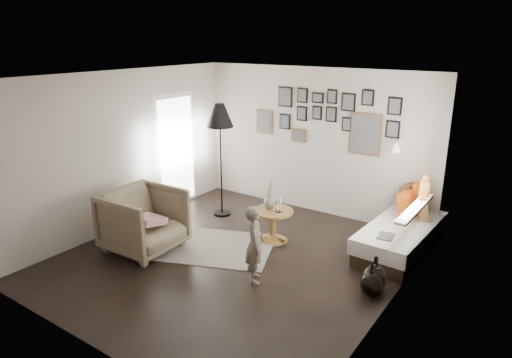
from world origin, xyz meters
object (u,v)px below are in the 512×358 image
Objects in this scene: demijohn_large at (374,278)px; armchair at (144,221)px; pedestal_table at (273,226)px; child at (255,244)px; vase at (269,200)px; floor_lamp at (220,120)px; magazine_basket at (139,229)px; demijohn_small at (371,284)px; daybed at (403,231)px.

armchair is at bearing -165.92° from demijohn_large.
pedestal_table is 0.61× the size of child.
vase is 1.72m from floor_lamp.
armchair reaches higher than magazine_basket.
floor_lamp is (-1.27, 0.38, 1.09)m from vase.
vase is 2.14m from demijohn_small.
child is (0.56, -1.21, -0.12)m from vase.
demijohn_small is at bearing -18.56° from floor_lamp.
pedestal_table is 1.35× the size of demijohn_large.
floor_lamp is 4.23× the size of demijohn_large.
magazine_basket is (-3.53, -2.04, -0.10)m from daybed.
demijohn_large reaches higher than magazine_basket.
child is (-1.31, -2.03, 0.24)m from daybed.
demijohn_small is (3.29, 0.70, -0.31)m from armchair.
armchair is 3.37m from demijohn_small.
demijohn_small is at bearing -83.68° from daybed.
floor_lamp is at bearing -3.14° from armchair.
daybed reaches higher than demijohn_small.
vase is 1.06× the size of demijohn_small.
demijohn_small is (0.01, -0.12, -0.02)m from demijohn_large.
demijohn_small is (3.63, 0.52, -0.02)m from magazine_basket.
pedestal_table reaches higher than magazine_basket.
armchair is 1.89m from child.
pedestal_table is 2.01m from demijohn_small.
demijohn_large is at bearing -83.61° from daybed.
vase reaches higher than armchair.
pedestal_table is 0.42m from vase.
floor_lamp is (-1.35, 0.40, 1.50)m from pedestal_table.
daybed is 5.24× the size of magazine_basket.
pedestal_table is 1.40× the size of vase.
armchair reaches higher than demijohn_small.
demijohn_large is (3.23, -0.97, -1.55)m from floor_lamp.
child is (-1.40, -0.63, 0.34)m from demijohn_large.
demijohn_large is (3.62, 0.64, -0.00)m from magazine_basket.
demijohn_large is at bearing 92.73° from demijohn_small.
child is (-1.41, -0.51, 0.36)m from demijohn_small.
demijohn_large is 1.57m from child.
pedestal_table is 0.32× the size of daybed.
vase is at bearing -153.64° from daybed.
magazine_basket is at bearing -170.05° from demijohn_large.
floor_lamp is at bearing 163.34° from demijohn_large.
child is at bearing -68.14° from pedestal_table.
demijohn_large is at bearing -16.66° from floor_lamp.
demijohn_small is at bearing -19.86° from pedestal_table.
pedestal_table is 2.06m from floor_lamp.
pedestal_table is at bearing -152.18° from daybed.
vase is 1.94m from armchair.
floor_lamp is 4.65× the size of demijohn_small.
demijohn_large is 0.12m from demijohn_small.
armchair is (-1.32, -1.40, -0.17)m from vase.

